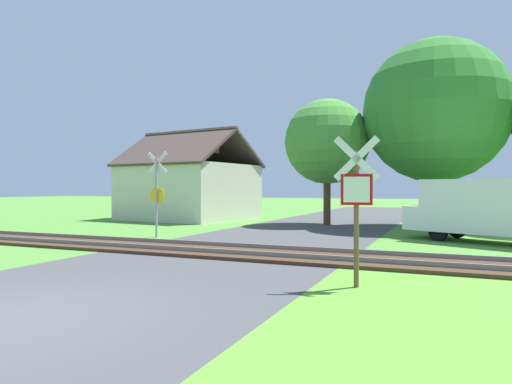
{
  "coord_description": "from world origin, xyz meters",
  "views": [
    {
      "loc": [
        6.01,
        -4.69,
        1.92
      ],
      "look_at": [
        0.5,
        8.37,
        1.8
      ],
      "focal_mm": 32.0,
      "sensor_mm": 36.0,
      "label": 1
    }
  ],
  "objects_px": {
    "crossing_sign_far": "(157,190)",
    "tree_center": "(327,142)",
    "stop_sign_near": "(356,200)",
    "house": "(189,189)",
    "tree_right": "(436,111)",
    "mail_truck": "(483,207)"
  },
  "relations": [
    {
      "from": "mail_truck",
      "to": "house",
      "type": "bearing_deg",
      "value": 92.67
    },
    {
      "from": "tree_center",
      "to": "crossing_sign_far",
      "type": "bearing_deg",
      "value": -118.04
    },
    {
      "from": "house",
      "to": "tree_right",
      "type": "bearing_deg",
      "value": 5.16
    },
    {
      "from": "house",
      "to": "tree_right",
      "type": "relative_size",
      "value": 0.88
    },
    {
      "from": "house",
      "to": "mail_truck",
      "type": "height_order",
      "value": "house"
    },
    {
      "from": "crossing_sign_far",
      "to": "mail_truck",
      "type": "height_order",
      "value": "crossing_sign_far"
    },
    {
      "from": "tree_center",
      "to": "mail_truck",
      "type": "relative_size",
      "value": 1.26
    },
    {
      "from": "stop_sign_near",
      "to": "crossing_sign_far",
      "type": "relative_size",
      "value": 0.88
    },
    {
      "from": "stop_sign_near",
      "to": "tree_center",
      "type": "bearing_deg",
      "value": -86.18
    },
    {
      "from": "tree_center",
      "to": "stop_sign_near",
      "type": "bearing_deg",
      "value": -73.88
    },
    {
      "from": "house",
      "to": "tree_right",
      "type": "distance_m",
      "value": 14.78
    },
    {
      "from": "house",
      "to": "mail_truck",
      "type": "distance_m",
      "value": 17.26
    },
    {
      "from": "crossing_sign_far",
      "to": "tree_center",
      "type": "bearing_deg",
      "value": 58.52
    },
    {
      "from": "crossing_sign_far",
      "to": "tree_center",
      "type": "distance_m",
      "value": 10.11
    },
    {
      "from": "stop_sign_near",
      "to": "crossing_sign_far",
      "type": "height_order",
      "value": "crossing_sign_far"
    },
    {
      "from": "house",
      "to": "tree_center",
      "type": "bearing_deg",
      "value": 1.96
    },
    {
      "from": "house",
      "to": "tree_right",
      "type": "height_order",
      "value": "tree_right"
    },
    {
      "from": "stop_sign_near",
      "to": "tree_center",
      "type": "distance_m",
      "value": 15.49
    },
    {
      "from": "tree_right",
      "to": "mail_truck",
      "type": "bearing_deg",
      "value": -73.51
    },
    {
      "from": "crossing_sign_far",
      "to": "house",
      "type": "distance_m",
      "value": 10.56
    },
    {
      "from": "tree_center",
      "to": "mail_truck",
      "type": "distance_m",
      "value": 9.45
    },
    {
      "from": "crossing_sign_far",
      "to": "mail_truck",
      "type": "xyz_separation_m",
      "value": [
        11.61,
        3.11,
        -0.62
      ]
    }
  ]
}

